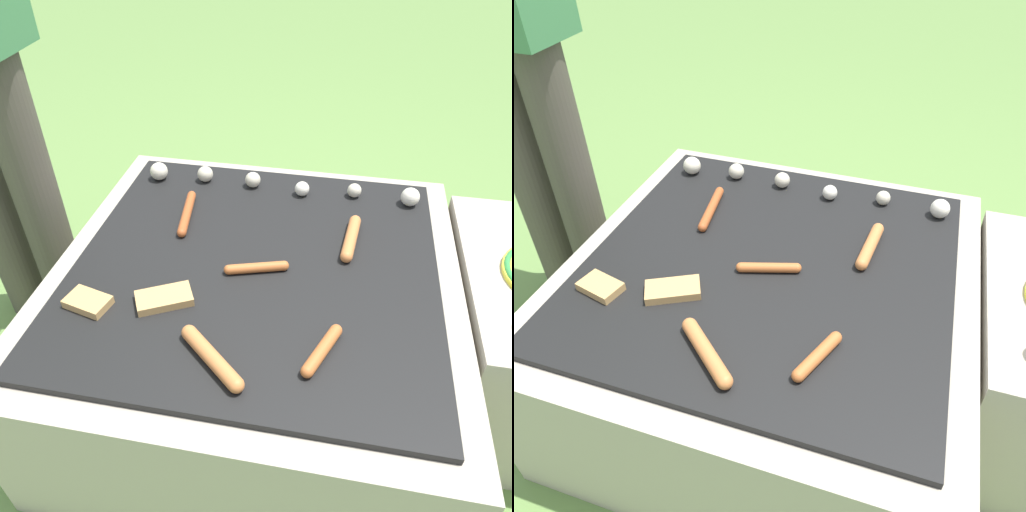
{
  "view_description": "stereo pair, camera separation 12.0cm",
  "coord_description": "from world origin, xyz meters",
  "views": [
    {
      "loc": [
        0.17,
        -0.91,
        1.24
      ],
      "look_at": [
        0.0,
        0.0,
        0.47
      ],
      "focal_mm": 35.0,
      "sensor_mm": 36.0,
      "label": 1
    },
    {
      "loc": [
        0.29,
        -0.88,
        1.24
      ],
      "look_at": [
        0.0,
        0.0,
        0.47
      ],
      "focal_mm": 35.0,
      "sensor_mm": 36.0,
      "label": 2
    }
  ],
  "objects": [
    {
      "name": "ground_plane",
      "position": [
        0.0,
        0.0,
        0.0
      ],
      "size": [
        14.0,
        14.0,
        0.0
      ],
      "primitive_type": "plane",
      "color": "#608442"
    },
    {
      "name": "sausage_front_right",
      "position": [
        0.01,
        -0.03,
        0.46
      ],
      "size": [
        0.15,
        0.06,
        0.02
      ],
      "color": "#B7602D",
      "rests_on": "grill"
    },
    {
      "name": "sausage_mid_left",
      "position": [
        0.22,
        0.12,
        0.47
      ],
      "size": [
        0.05,
        0.18,
        0.03
      ],
      "color": "#C6753D",
      "rests_on": "grill"
    },
    {
      "name": "grill",
      "position": [
        0.0,
        0.0,
        0.22
      ],
      "size": [
        0.99,
        0.99,
        0.45
      ],
      "color": "#A89E8C",
      "rests_on": "ground_plane"
    },
    {
      "name": "mushroom_row",
      "position": [
        -0.02,
        0.33,
        0.48
      ],
      "size": [
        0.79,
        0.07,
        0.05
      ],
      "color": "beige",
      "rests_on": "grill"
    },
    {
      "name": "bread_slice_left",
      "position": [
        -0.18,
        -0.17,
        0.46
      ],
      "size": [
        0.14,
        0.12,
        0.02
      ],
      "color": "tan",
      "rests_on": "grill"
    },
    {
      "name": "sausage_back_left",
      "position": [
        -0.22,
        0.15,
        0.46
      ],
      "size": [
        0.05,
        0.2,
        0.02
      ],
      "color": "#A34C23",
      "rests_on": "grill"
    },
    {
      "name": "bread_slice_right",
      "position": [
        -0.34,
        -0.21,
        0.46
      ],
      "size": [
        0.11,
        0.08,
        0.02
      ],
      "color": "tan",
      "rests_on": "grill"
    },
    {
      "name": "sausage_front_center",
      "position": [
        -0.03,
        -0.32,
        0.47
      ],
      "size": [
        0.15,
        0.14,
        0.03
      ],
      "color": "#C6753D",
      "rests_on": "grill"
    },
    {
      "name": "sausage_front_left",
      "position": [
        0.18,
        -0.26,
        0.46
      ],
      "size": [
        0.07,
        0.14,
        0.03
      ],
      "color": "#B7602D",
      "rests_on": "grill"
    }
  ]
}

